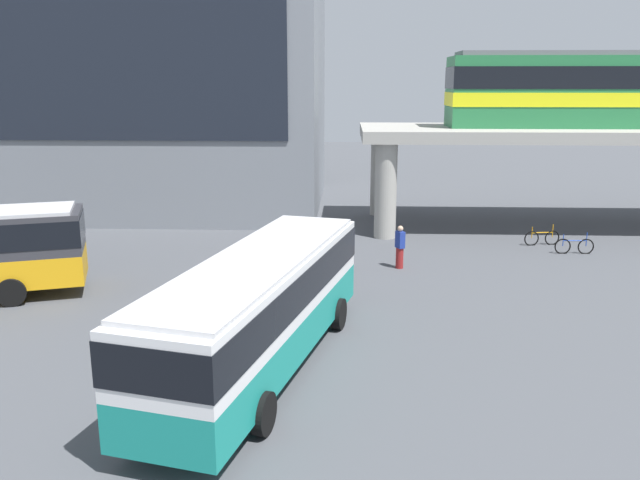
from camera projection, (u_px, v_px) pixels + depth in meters
name	position (u px, v px, depth m)	size (l,w,h in m)	color
ground_plane	(257.00, 276.00, 26.11)	(120.00, 120.00, 0.00)	#47494F
station_building	(106.00, 64.00, 39.83)	(26.54, 15.15, 17.46)	slate
elevated_platform	(616.00, 141.00, 33.90)	(26.78, 7.41, 5.34)	#9E9B93
train	(639.00, 89.00, 33.22)	(19.45, 2.96, 3.84)	#26723F
bus_main	(260.00, 301.00, 17.17)	(5.12, 11.33, 3.22)	teal
bicycle_blue	(574.00, 246.00, 29.46)	(1.79, 0.08, 1.04)	black
bicycle_orange	(542.00, 238.00, 31.02)	(1.77, 0.39, 1.04)	black
pedestrian_near_building	(400.00, 248.00, 27.06)	(0.41, 0.47, 1.83)	maroon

